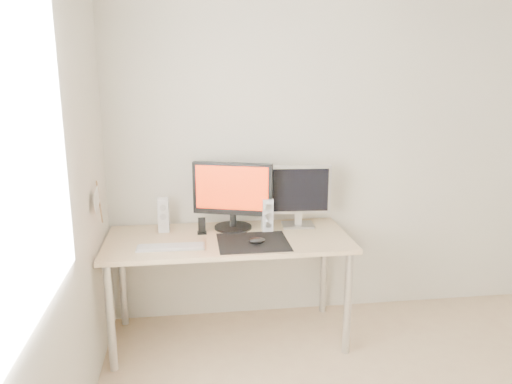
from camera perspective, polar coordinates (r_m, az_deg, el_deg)
wall_back at (r=3.72m, az=10.71°, el=4.97°), size 3.50×0.00×3.50m
wall_left at (r=1.92m, az=-25.15°, el=-4.38°), size 0.00×3.50×3.50m
window_pane at (r=1.86m, az=-25.58°, el=2.99°), size 0.00×1.30×1.30m
mousepad at (r=3.21m, az=-0.34°, el=-5.75°), size 0.45×0.40×0.00m
mouse at (r=3.18m, az=0.09°, el=-5.56°), size 0.11×0.06×0.04m
desk at (r=3.33m, az=-3.18°, el=-6.46°), size 1.60×0.70×0.73m
main_monitor at (r=3.41m, az=-2.70°, el=-0.14°), size 0.54×0.33×0.47m
second_monitor at (r=3.48m, az=4.88°, el=-0.11°), size 0.45×0.17×0.43m
speaker_left at (r=3.45m, az=-10.52°, el=-2.61°), size 0.07×0.09×0.23m
speaker_right at (r=3.41m, az=1.29°, el=-2.57°), size 0.07×0.09×0.23m
keyboard at (r=3.15m, az=-9.70°, el=-6.21°), size 0.42×0.13×0.02m
phone_dock at (r=3.38m, az=-6.20°, el=-4.21°), size 0.06×0.05×0.11m
pennant at (r=3.12m, az=-17.65°, el=-0.91°), size 0.01×0.23×0.29m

